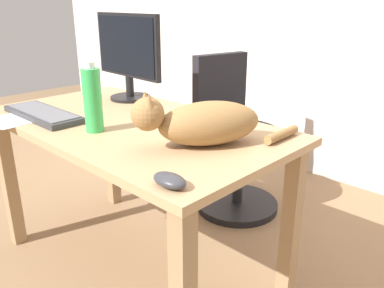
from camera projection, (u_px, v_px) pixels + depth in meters
ground_plane at (138, 265)px, 1.87m from camera, size 8.00×8.00×0.00m
desk at (132, 146)px, 1.66m from camera, size 1.33×0.72×0.71m
office_chair at (233, 146)px, 2.30m from camera, size 0.49×0.48×0.89m
monitor at (128, 54)px, 1.93m from camera, size 0.48×0.20×0.42m
keyboard at (43, 114)px, 1.69m from camera, size 0.44×0.15×0.03m
cat at (203, 122)px, 1.34m from camera, size 0.34×0.54×0.20m
computer_mouse at (170, 180)px, 1.05m from camera, size 0.11×0.06×0.04m
paper_sheet at (25, 117)px, 1.69m from camera, size 0.23×0.31×0.00m
water_bottle at (92, 99)px, 1.47m from camera, size 0.07×0.07×0.26m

